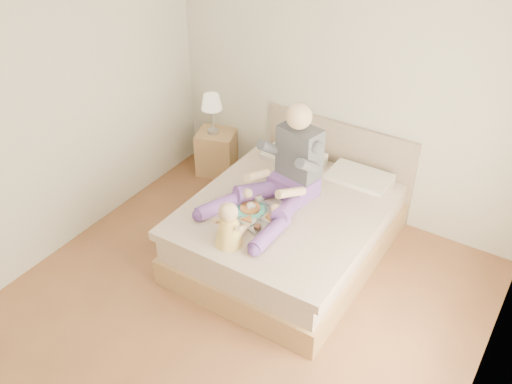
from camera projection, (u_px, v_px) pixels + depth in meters
The scene contains 7 objects.
room at pixel (236, 176), 4.16m from camera, with size 4.02×4.22×2.71m.
bed at pixel (292, 224), 5.62m from camera, with size 1.70×2.18×1.00m.
nightstand at pixel (217, 152), 6.86m from camera, with size 0.54×0.51×0.53m.
lamp at pixel (212, 104), 6.49m from camera, with size 0.24×0.24×0.49m.
adult at pixel (284, 175), 5.29m from camera, with size 0.84×1.24×0.98m.
tray at pixel (257, 213), 5.23m from camera, with size 0.58×0.51×0.14m.
baby at pixel (229, 227), 4.84m from camera, with size 0.28×0.38×0.42m.
Camera 1 is at (2.08, -2.85, 3.79)m, focal length 40.00 mm.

